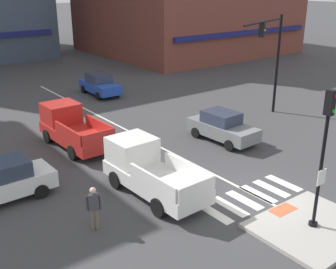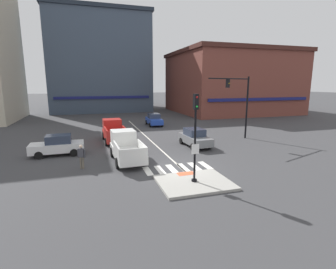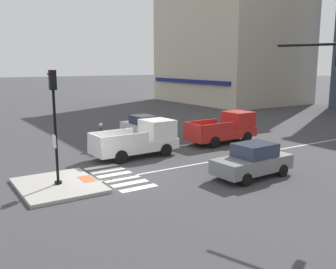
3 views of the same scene
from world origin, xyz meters
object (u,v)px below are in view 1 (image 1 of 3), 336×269
at_px(car_grey_eastbound_mid, 222,127).
at_px(pedestrian_at_curb_left, 94,205).
at_px(signal_pole, 324,148).
at_px(traffic_light_mast, 272,51).
at_px(car_white_cross_left, 2,182).
at_px(pickup_truck_white_westbound_near, 148,170).
at_px(car_blue_eastbound_distant, 100,84).
at_px(pickup_truck_red_westbound_far, 71,128).

distance_m(car_grey_eastbound_mid, pedestrian_at_curb_left, 10.47).
distance_m(signal_pole, traffic_light_mast, 13.37).
xyz_separation_m(car_white_cross_left, pickup_truck_white_westbound_near, (5.09, -2.92, 0.17)).
height_order(signal_pole, car_blue_eastbound_distant, signal_pole).
xyz_separation_m(car_white_cross_left, car_grey_eastbound_mid, (11.75, -0.51, 0.00)).
xyz_separation_m(car_blue_eastbound_distant, pickup_truck_white_westbound_near, (-6.00, -15.29, 0.17)).
height_order(car_grey_eastbound_mid, pickup_truck_white_westbound_near, pickup_truck_white_westbound_near).
bearing_deg(pedestrian_at_curb_left, car_white_cross_left, 114.89).
xyz_separation_m(pickup_truck_red_westbound_far, pedestrian_at_curb_left, (-2.89, -8.10, 0.00)).
distance_m(car_blue_eastbound_distant, pedestrian_at_curb_left, 18.90).
relative_size(traffic_light_mast, car_white_cross_left, 1.55).
bearing_deg(car_blue_eastbound_distant, pedestrian_at_curb_left, -119.02).
bearing_deg(car_grey_eastbound_mid, pickup_truck_white_westbound_near, -160.08).
bearing_deg(pickup_truck_white_westbound_near, traffic_light_mast, 17.55).
relative_size(signal_pole, traffic_light_mast, 0.78).
bearing_deg(car_grey_eastbound_mid, traffic_light_mast, 14.59).
distance_m(car_white_cross_left, pedestrian_at_curb_left, 4.59).
xyz_separation_m(car_blue_eastbound_distant, car_grey_eastbound_mid, (0.65, -12.88, 0.00)).
bearing_deg(pedestrian_at_curb_left, signal_pole, -37.09).
distance_m(signal_pole, pickup_truck_white_westbound_near, 7.05).
bearing_deg(car_grey_eastbound_mid, car_blue_eastbound_distant, 92.89).
distance_m(car_white_cross_left, pickup_truck_white_westbound_near, 5.87).
relative_size(car_blue_eastbound_distant, car_grey_eastbound_mid, 0.99).
xyz_separation_m(signal_pole, car_white_cross_left, (-8.17, 8.88, -2.34)).
bearing_deg(traffic_light_mast, car_blue_eastbound_distant, 118.12).
height_order(traffic_light_mast, car_blue_eastbound_distant, traffic_light_mast).
xyz_separation_m(car_grey_eastbound_mid, pickup_truck_white_westbound_near, (-6.65, -2.41, 0.17)).
distance_m(car_white_cross_left, car_grey_eastbound_mid, 11.76).
bearing_deg(pedestrian_at_curb_left, pickup_truck_white_westbound_near, 21.35).
height_order(signal_pole, pedestrian_at_curb_left, signal_pole).
bearing_deg(pedestrian_at_curb_left, car_grey_eastbound_mid, 20.38).
relative_size(car_white_cross_left, pickup_truck_red_westbound_far, 0.80).
height_order(car_blue_eastbound_distant, car_grey_eastbound_mid, same).
bearing_deg(car_blue_eastbound_distant, pickup_truck_white_westbound_near, -111.43).
bearing_deg(signal_pole, car_blue_eastbound_distant, 82.17).
bearing_deg(pickup_truck_white_westbound_near, pickup_truck_red_westbound_far, 92.27).
bearing_deg(pedestrian_at_curb_left, pickup_truck_red_westbound_far, 70.35).
height_order(signal_pole, pickup_truck_red_westbound_far, signal_pole).
bearing_deg(car_grey_eastbound_mid, pedestrian_at_curb_left, -159.62).
bearing_deg(traffic_light_mast, car_white_cross_left, -176.97).
relative_size(pickup_truck_red_westbound_far, pedestrian_at_curb_left, 3.09).
height_order(car_blue_eastbound_distant, pickup_truck_red_westbound_far, pickup_truck_red_westbound_far).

